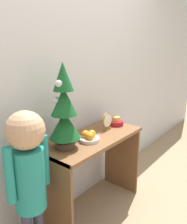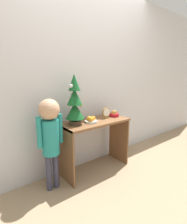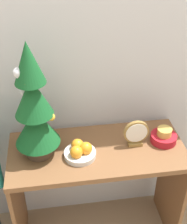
{
  "view_description": "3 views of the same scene",
  "coord_description": "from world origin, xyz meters",
  "px_view_note": "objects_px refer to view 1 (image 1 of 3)",
  "views": [
    {
      "loc": [
        -1.33,
        -0.86,
        1.37
      ],
      "look_at": [
        0.03,
        0.23,
        0.91
      ],
      "focal_mm": 35.0,
      "sensor_mm": 36.0,
      "label": 1
    },
    {
      "loc": [
        -1.4,
        -1.55,
        1.33
      ],
      "look_at": [
        -0.05,
        0.18,
        0.84
      ],
      "focal_mm": 28.0,
      "sensor_mm": 36.0,
      "label": 2
    },
    {
      "loc": [
        -0.2,
        -1.02,
        1.81
      ],
      "look_at": [
        -0.02,
        0.24,
        0.93
      ],
      "focal_mm": 50.0,
      "sensor_mm": 36.0,
      "label": 3
    }
  ],
  "objects_px": {
    "mini_tree": "(64,109)",
    "fruit_bowl": "(89,137)",
    "desk_clock": "(107,122)",
    "singing_bowl": "(116,122)",
    "child_figure": "(28,169)"
  },
  "relations": [
    {
      "from": "mini_tree",
      "to": "fruit_bowl",
      "type": "xyz_separation_m",
      "value": [
        0.21,
        -0.05,
        -0.26
      ]
    },
    {
      "from": "fruit_bowl",
      "to": "desk_clock",
      "type": "relative_size",
      "value": 1.06
    },
    {
      "from": "fruit_bowl",
      "to": "desk_clock",
      "type": "xyz_separation_m",
      "value": [
        0.3,
        0.04,
        0.04
      ]
    },
    {
      "from": "mini_tree",
      "to": "singing_bowl",
      "type": "bearing_deg",
      "value": -0.21
    },
    {
      "from": "fruit_bowl",
      "to": "child_figure",
      "type": "xyz_separation_m",
      "value": [
        -0.56,
        0.01,
        -0.04
      ]
    },
    {
      "from": "child_figure",
      "to": "fruit_bowl",
      "type": "bearing_deg",
      "value": -1.03
    },
    {
      "from": "mini_tree",
      "to": "desk_clock",
      "type": "xyz_separation_m",
      "value": [
        0.51,
        -0.01,
        -0.21
      ]
    },
    {
      "from": "singing_bowl",
      "to": "desk_clock",
      "type": "relative_size",
      "value": 0.92
    },
    {
      "from": "mini_tree",
      "to": "child_figure",
      "type": "xyz_separation_m",
      "value": [
        -0.35,
        -0.04,
        -0.29
      ]
    },
    {
      "from": "mini_tree",
      "to": "singing_bowl",
      "type": "distance_m",
      "value": 0.72
    },
    {
      "from": "desk_clock",
      "to": "child_figure",
      "type": "xyz_separation_m",
      "value": [
        -0.86,
        -0.03,
        -0.08
      ]
    },
    {
      "from": "singing_bowl",
      "to": "desk_clock",
      "type": "distance_m",
      "value": 0.17
    },
    {
      "from": "mini_tree",
      "to": "singing_bowl",
      "type": "relative_size",
      "value": 4.33
    },
    {
      "from": "mini_tree",
      "to": "desk_clock",
      "type": "height_order",
      "value": "mini_tree"
    },
    {
      "from": "fruit_bowl",
      "to": "child_figure",
      "type": "bearing_deg",
      "value": 178.97
    }
  ]
}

